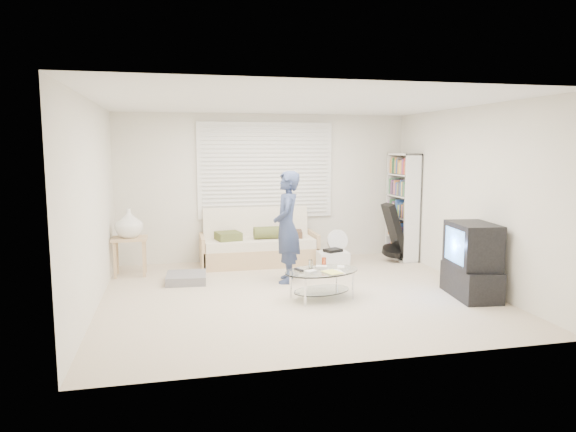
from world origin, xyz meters
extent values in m
plane|color=#BCA892|center=(0.00, 0.00, 0.00)|extent=(5.00, 5.00, 0.00)
cube|color=silver|center=(0.00, 2.25, 1.25)|extent=(5.00, 0.02, 2.50)
cube|color=silver|center=(0.00, -2.25, 1.25)|extent=(5.00, 0.02, 2.50)
cube|color=silver|center=(-2.50, 0.00, 1.25)|extent=(0.02, 4.50, 2.50)
cube|color=silver|center=(2.50, 0.00, 1.25)|extent=(0.02, 4.50, 2.50)
cube|color=white|center=(0.00, 0.00, 2.50)|extent=(5.00, 4.50, 0.02)
cube|color=white|center=(0.00, 2.22, 1.55)|extent=(2.32, 0.06, 1.62)
cube|color=black|center=(0.00, 2.21, 1.55)|extent=(2.20, 0.01, 1.50)
cube|color=silver|center=(0.00, 2.18, 1.55)|extent=(2.16, 0.04, 1.50)
cube|color=silver|center=(0.00, 2.20, 1.55)|extent=(2.32, 0.08, 1.62)
cube|color=tan|center=(-0.19, 1.83, 0.15)|extent=(1.86, 0.74, 0.30)
cube|color=#F0E4C9|center=(-0.19, 1.81, 0.37)|extent=(1.78, 0.69, 0.15)
cube|color=#F0E4C9|center=(-0.19, 2.13, 0.65)|extent=(1.78, 0.21, 0.57)
cube|color=tan|center=(-1.12, 1.83, 0.26)|extent=(0.06, 0.74, 0.52)
cube|color=tan|center=(0.74, 1.83, 0.26)|extent=(0.06, 0.74, 0.52)
cube|color=brown|center=(-0.70, 1.78, 0.51)|extent=(0.44, 0.44, 0.13)
cylinder|color=brown|center=(-0.05, 1.75, 0.55)|extent=(0.46, 0.20, 0.20)
cube|color=#402C20|center=(0.36, 1.81, 0.50)|extent=(0.39, 0.39, 0.11)
cube|color=slate|center=(-1.41, 0.94, 0.06)|extent=(0.60, 0.60, 0.13)
cube|color=tan|center=(-2.22, 1.54, 0.57)|extent=(0.52, 0.41, 0.04)
cube|color=tan|center=(-2.43, 1.39, 0.28)|extent=(0.04, 0.04, 0.56)
cube|color=tan|center=(-2.01, 1.39, 0.28)|extent=(0.04, 0.04, 0.56)
cube|color=tan|center=(-2.43, 1.70, 0.28)|extent=(0.04, 0.04, 0.56)
cube|color=tan|center=(-2.01, 1.70, 0.28)|extent=(0.04, 0.04, 0.56)
imported|color=white|center=(-2.22, 1.54, 0.81)|extent=(0.42, 0.42, 0.44)
cube|color=white|center=(2.33, 1.75, 0.92)|extent=(0.29, 0.77, 1.84)
cube|color=black|center=(2.11, 1.54, 0.52)|extent=(0.41, 0.36, 0.97)
cylinder|color=black|center=(2.07, 1.54, 0.19)|extent=(0.36, 0.37, 0.20)
cylinder|color=white|center=(1.07, 1.54, 0.01)|extent=(0.24, 0.24, 0.03)
cylinder|color=white|center=(1.07, 1.54, 0.17)|extent=(0.03, 0.03, 0.31)
cylinder|color=white|center=(1.07, 1.54, 0.42)|extent=(0.36, 0.14, 0.36)
cylinder|color=white|center=(1.07, 1.54, 0.42)|extent=(0.10, 0.06, 0.09)
cube|color=white|center=(0.91, 1.24, 0.14)|extent=(0.48, 0.34, 0.28)
cube|color=black|center=(0.91, 1.24, 0.31)|extent=(0.32, 0.28, 0.05)
cube|color=black|center=(2.20, -0.61, 0.20)|extent=(0.58, 0.94, 0.40)
cube|color=black|center=(2.20, -0.61, 0.68)|extent=(0.58, 0.80, 0.57)
cube|color=#5FA0E7|center=(1.96, -0.58, 0.68)|extent=(0.09, 0.57, 0.44)
ellipsoid|color=silver|center=(0.27, -0.28, 0.37)|extent=(1.13, 0.86, 0.02)
ellipsoid|color=silver|center=(0.27, -0.28, 0.11)|extent=(0.86, 0.66, 0.01)
cylinder|color=silver|center=(-0.02, -0.55, 0.17)|extent=(0.03, 0.03, 0.35)
cylinder|color=silver|center=(0.66, -0.39, 0.17)|extent=(0.03, 0.03, 0.35)
cylinder|color=silver|center=(-0.11, -0.16, 0.17)|extent=(0.03, 0.03, 0.35)
cylinder|color=silver|center=(0.56, 0.00, 0.17)|extent=(0.03, 0.03, 0.35)
cube|color=white|center=(0.09, -0.39, 0.39)|extent=(0.16, 0.15, 0.04)
cube|color=white|center=(0.29, -0.18, 0.39)|extent=(0.16, 0.13, 0.04)
cube|color=white|center=(0.53, -0.26, 0.39)|extent=(0.13, 0.16, 0.04)
cylinder|color=silver|center=(0.16, -0.13, 0.43)|extent=(0.06, 0.06, 0.11)
cylinder|color=#D4532C|center=(0.36, -0.06, 0.44)|extent=(0.06, 0.06, 0.12)
cube|color=black|center=(-0.02, -0.23, 0.39)|extent=(0.10, 0.16, 0.02)
cube|color=white|center=(0.40, -0.41, 0.38)|extent=(0.21, 0.28, 0.01)
cube|color=#E0E05E|center=(0.36, -0.44, 0.39)|extent=(0.25, 0.29, 0.01)
imported|color=navy|center=(0.02, 0.67, 0.80)|extent=(0.51, 0.66, 1.61)
camera|label=1|loc=(-1.57, -6.43, 1.93)|focal=32.00mm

